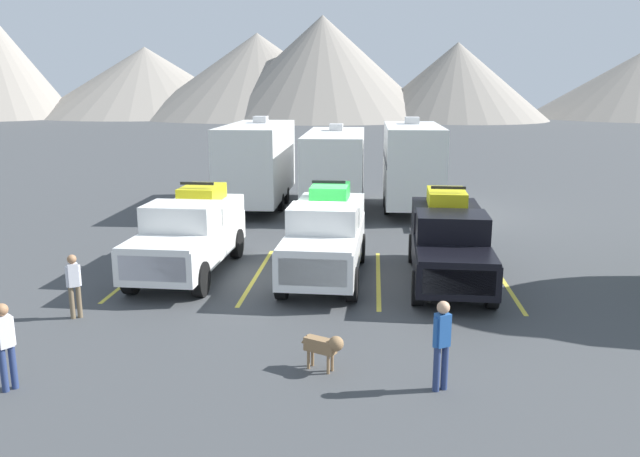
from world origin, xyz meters
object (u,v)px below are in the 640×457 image
(camper_trailer_b, at_px, (335,165))
(person_b, at_px, (74,282))
(camper_trailer_a, at_px, (257,160))
(camper_trailer_c, at_px, (412,163))
(person_c, at_px, (442,339))
(pickup_truck_b, at_px, (326,235))
(dog, at_px, (326,346))
(pickup_truck_c, at_px, (449,240))
(person_a, at_px, (5,341))
(pickup_truck_a, at_px, (190,232))

(camper_trailer_b, bearing_deg, person_b, -110.40)
(camper_trailer_a, bearing_deg, camper_trailer_c, -3.87)
(person_c, bearing_deg, camper_trailer_a, 110.50)
(pickup_truck_b, bearing_deg, camper_trailer_b, 92.07)
(pickup_truck_b, xyz_separation_m, person_b, (-5.63, -3.83, -0.33))
(camper_trailer_c, bearing_deg, dog, -98.86)
(pickup_truck_c, bearing_deg, person_a, -139.32)
(pickup_truck_b, height_order, person_a, pickup_truck_b)
(person_a, bearing_deg, person_b, 97.34)
(pickup_truck_b, distance_m, camper_trailer_c, 10.40)
(camper_trailer_b, relative_size, person_a, 5.08)
(pickup_truck_c, bearing_deg, person_b, -157.28)
(camper_trailer_b, relative_size, dog, 9.82)
(camper_trailer_b, height_order, person_c, camper_trailer_b)
(camper_trailer_a, relative_size, person_c, 5.05)
(person_a, height_order, person_c, person_c)
(camper_trailer_c, height_order, person_c, camper_trailer_c)
(camper_trailer_a, height_order, person_a, camper_trailer_a)
(person_c, height_order, dog, person_c)
(camper_trailer_a, bearing_deg, person_c, -69.50)
(camper_trailer_a, height_order, camper_trailer_c, camper_trailer_c)
(pickup_truck_b, relative_size, dog, 6.44)
(pickup_truck_c, relative_size, person_b, 3.78)
(camper_trailer_a, height_order, person_b, camper_trailer_a)
(pickup_truck_b, bearing_deg, person_a, -124.81)
(pickup_truck_c, height_order, camper_trailer_b, camper_trailer_b)
(pickup_truck_a, relative_size, camper_trailer_b, 0.68)
(camper_trailer_c, xyz_separation_m, person_b, (-8.61, -13.75, -1.22))
(pickup_truck_a, bearing_deg, person_a, -98.92)
(person_b, xyz_separation_m, person_c, (8.21, -2.96, 0.08))
(pickup_truck_a, xyz_separation_m, pickup_truck_c, (7.43, -0.16, -0.03))
(pickup_truck_b, distance_m, person_a, 9.05)
(pickup_truck_b, relative_size, person_c, 3.24)
(camper_trailer_a, distance_m, person_a, 17.91)
(person_c, bearing_deg, person_a, -175.23)
(camper_trailer_b, bearing_deg, camper_trailer_a, 178.76)
(person_a, bearing_deg, pickup_truck_c, 40.68)
(camper_trailer_a, bearing_deg, person_a, -94.26)
(pickup_truck_b, xyz_separation_m, camper_trailer_b, (-0.37, 10.32, 0.72))
(pickup_truck_a, bearing_deg, pickup_truck_b, -1.93)
(person_a, bearing_deg, camper_trailer_c, 64.86)
(camper_trailer_c, height_order, person_b, camper_trailer_c)
(camper_trailer_c, bearing_deg, person_c, -91.37)
(pickup_truck_b, height_order, camper_trailer_c, camper_trailer_c)
(person_c, bearing_deg, pickup_truck_c, 82.66)
(pickup_truck_a, distance_m, person_a, 7.66)
(pickup_truck_c, distance_m, camper_trailer_a, 12.75)
(pickup_truck_a, height_order, pickup_truck_c, same)
(camper_trailer_b, relative_size, camper_trailer_c, 1.15)
(person_c, bearing_deg, person_b, 160.19)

